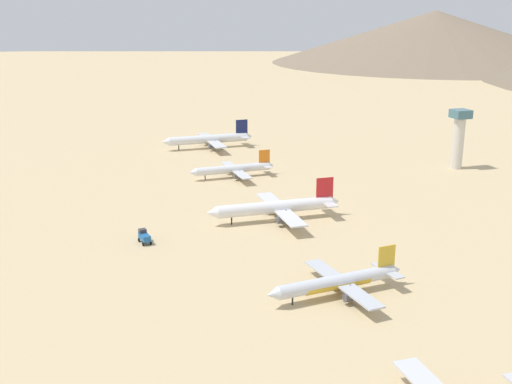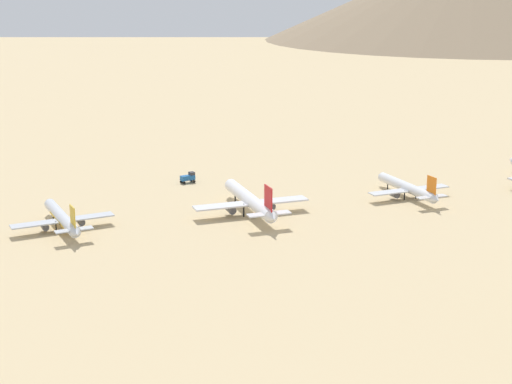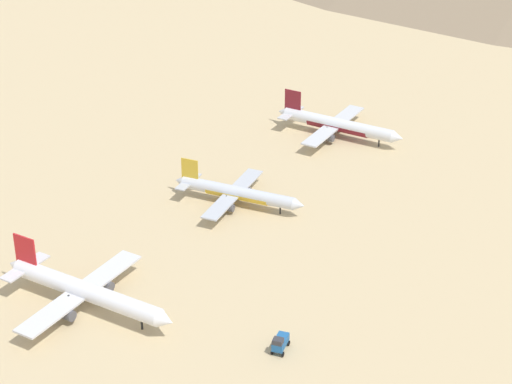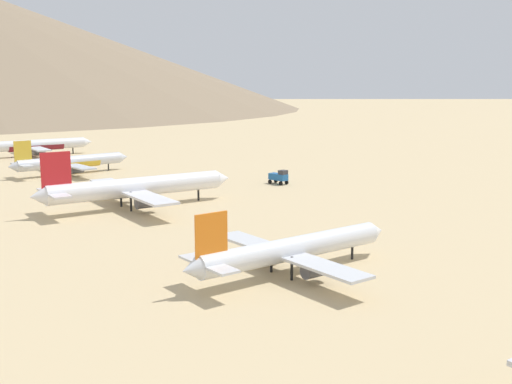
{
  "view_description": "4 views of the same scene",
  "coord_description": "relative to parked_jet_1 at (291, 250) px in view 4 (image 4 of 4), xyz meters",
  "views": [
    {
      "loc": [
        60.09,
        185.75,
        66.92
      ],
      "look_at": [
        -0.36,
        -17.27,
        4.37
      ],
      "focal_mm": 43.88,
      "sensor_mm": 36.0,
      "label": 1
    },
    {
      "loc": [
        -223.49,
        78.12,
        71.18
      ],
      "look_at": [
        10.78,
        -4.76,
        3.31
      ],
      "focal_mm": 54.62,
      "sensor_mm": 36.0,
      "label": 2
    },
    {
      "loc": [
        118.97,
        -128.58,
        120.25
      ],
      "look_at": [
        8.66,
        57.14,
        6.56
      ],
      "focal_mm": 66.99,
      "sensor_mm": 36.0,
      "label": 3
    },
    {
      "loc": [
        -52.79,
        -122.03,
        26.76
      ],
      "look_at": [
        8.97,
        -29.0,
        6.94
      ],
      "focal_mm": 43.5,
      "sensor_mm": 36.0,
      "label": 4
    }
  ],
  "objects": [
    {
      "name": "parked_jet_4",
      "position": [
        6.93,
        165.94,
        0.46
      ],
      "size": [
        41.61,
        33.71,
        12.03
      ],
      "color": "silver",
      "rests_on": "ground"
    },
    {
      "name": "parked_jet_2",
      "position": [
        0.13,
        56.16,
        0.88
      ],
      "size": [
        45.48,
        36.83,
        13.15
      ],
      "color": "white",
      "rests_on": "ground"
    },
    {
      "name": "service_truck",
      "position": [
        44.29,
        64.61,
        -1.47
      ],
      "size": [
        3.62,
        5.56,
        3.9
      ],
      "color": "#1E5999",
      "rests_on": "ground"
    },
    {
      "name": "parked_jet_3",
      "position": [
        3.61,
        113.49,
        0.02
      ],
      "size": [
        37.13,
        30.3,
        10.71
      ],
      "color": "silver",
      "rests_on": "ground"
    },
    {
      "name": "ground_plane",
      "position": [
        1.98,
        54.45,
        -3.55
      ],
      "size": [
        1800.0,
        1800.0,
        0.0
      ],
      "primitive_type": "plane",
      "color": "tan"
    },
    {
      "name": "parked_jet_1",
      "position": [
        0.0,
        0.0,
        0.0
      ],
      "size": [
        36.53,
        29.68,
        10.53
      ],
      "color": "silver",
      "rests_on": "ground"
    }
  ]
}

